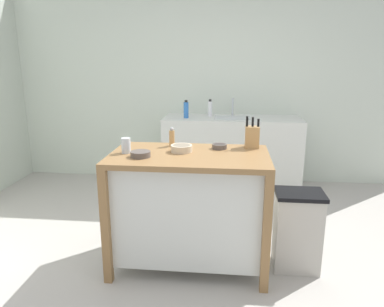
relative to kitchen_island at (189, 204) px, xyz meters
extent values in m
plane|color=#ADA8A0|center=(0.01, -0.11, -0.51)|extent=(6.14, 6.14, 0.00)
cube|color=silver|center=(0.01, 2.19, 0.79)|extent=(5.14, 0.10, 2.60)
cube|color=olive|center=(0.00, 0.00, 0.38)|extent=(1.19, 0.69, 0.04)
cube|color=silver|center=(0.00, 0.00, -0.02)|extent=(1.09, 0.59, 0.77)
cube|color=olive|center=(-0.56, -0.32, -0.07)|extent=(0.06, 0.06, 0.87)
cube|color=olive|center=(0.56, -0.32, -0.07)|extent=(0.06, 0.06, 0.87)
cube|color=olive|center=(-0.56, 0.32, -0.07)|extent=(0.06, 0.06, 0.87)
cube|color=olive|center=(0.56, 0.32, -0.07)|extent=(0.06, 0.06, 0.87)
cube|color=tan|center=(0.47, 0.25, 0.49)|extent=(0.11, 0.09, 0.17)
cylinder|color=black|center=(0.43, 0.25, 0.61)|extent=(0.02, 0.02, 0.08)
cylinder|color=black|center=(0.47, 0.25, 0.61)|extent=(0.02, 0.02, 0.07)
cylinder|color=black|center=(0.52, 0.25, 0.60)|extent=(0.02, 0.02, 0.06)
cylinder|color=beige|center=(-0.07, 0.06, 0.43)|extent=(0.16, 0.16, 0.05)
cylinder|color=gray|center=(-0.07, 0.06, 0.45)|extent=(0.13, 0.13, 0.01)
cylinder|color=#564C47|center=(0.22, 0.18, 0.42)|extent=(0.12, 0.12, 0.04)
cylinder|color=#342D2A|center=(0.22, 0.18, 0.43)|extent=(0.10, 0.10, 0.01)
cylinder|color=#564C47|center=(-0.34, -0.12, 0.42)|extent=(0.15, 0.15, 0.04)
cylinder|color=#342D2A|center=(-0.34, -0.12, 0.44)|extent=(0.12, 0.12, 0.01)
cylinder|color=silver|center=(-0.48, -0.02, 0.46)|extent=(0.07, 0.07, 0.12)
cylinder|color=tan|center=(-0.17, 0.23, 0.46)|extent=(0.04, 0.04, 0.13)
sphere|color=#99999E|center=(-0.17, 0.23, 0.54)|extent=(0.03, 0.03, 0.03)
cube|color=#B7B2A8|center=(0.83, 0.02, -0.21)|extent=(0.34, 0.26, 0.60)
cube|color=black|center=(0.83, 0.02, 0.11)|extent=(0.36, 0.28, 0.03)
cube|color=silver|center=(0.33, 1.84, -0.06)|extent=(1.67, 0.60, 0.89)
cube|color=silver|center=(0.33, 1.82, 0.37)|extent=(0.44, 0.36, 0.03)
cylinder|color=#B7BCC1|center=(0.33, 1.98, 0.49)|extent=(0.02, 0.02, 0.22)
cylinder|color=blue|center=(-0.23, 1.75, 0.48)|extent=(0.06, 0.06, 0.19)
cylinder|color=black|center=(-0.23, 1.75, 0.59)|extent=(0.04, 0.04, 0.02)
cylinder|color=white|center=(0.05, 1.91, 0.48)|extent=(0.05, 0.05, 0.19)
cylinder|color=black|center=(0.05, 1.91, 0.58)|extent=(0.03, 0.03, 0.02)
camera|label=1|loc=(0.29, -2.63, 1.10)|focal=34.29mm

